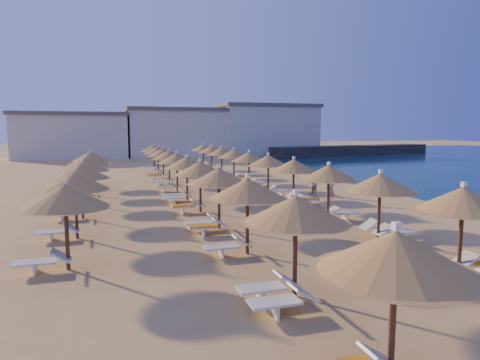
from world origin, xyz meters
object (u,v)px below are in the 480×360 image
object	(u,v)px
jetty	(354,150)
beachgoer_a	(331,189)
parasol_row_west	(187,163)
beachgoer_b	(313,183)
parasol_row_east	(268,161)

from	to	relation	value
jetty	beachgoer_a	bearing A→B (deg)	-135.69
parasol_row_west	beachgoer_b	distance (m)	8.07
jetty	beachgoer_a	distance (m)	46.26
parasol_row_east	beachgoer_a	world-z (taller)	parasol_row_east
parasol_row_east	parasol_row_west	size ratio (longest dim) A/B	1.00
parasol_row_east	beachgoer_b	xyz separation A→B (m)	(2.83, -0.57, -1.37)
jetty	beachgoer_b	size ratio (longest dim) A/B	18.58
jetty	parasol_row_west	distance (m)	48.77
parasol_row_west	beachgoer_b	xyz separation A→B (m)	(7.93, -0.57, -1.37)
beachgoer_b	parasol_row_east	bearing A→B (deg)	-109.70
parasol_row_west	beachgoer_a	world-z (taller)	parasol_row_west
jetty	beachgoer_a	world-z (taller)	beachgoer_a
parasol_row_east	beachgoer_b	size ratio (longest dim) A/B	25.46
parasol_row_west	beachgoer_a	size ratio (longest dim) A/B	26.98
parasol_row_west	jetty	bearing A→B (deg)	46.91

